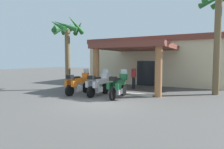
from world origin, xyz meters
TOP-DOWN VIEW (x-y plane):
  - ground_plane at (0.00, 0.00)m, footprint 80.00×80.00m
  - motel_building at (0.02, 10.86)m, footprint 12.23×12.20m
  - motorcycle_orange at (-2.61, 1.37)m, footprint 0.73×2.21m
  - motorcycle_silver at (-1.22, 1.56)m, footprint 0.72×2.21m
  - motorcycle_green at (0.17, 1.49)m, footprint 0.71×2.21m
  - pedestrian at (-0.32, 5.24)m, footprint 0.32×0.51m
  - palm_tree_roadside at (-4.59, 2.78)m, footprint 2.57×2.62m
  - palm_tree_near_portico at (5.17, 5.31)m, footprint 2.60×2.71m
  - curb_strip at (-1.22, 2.73)m, footprint 6.16×0.36m

SIDE VIEW (x-z plane):
  - ground_plane at x=0.00m, z-range 0.00..0.00m
  - curb_strip at x=-1.22m, z-range 0.00..0.12m
  - motorcycle_orange at x=-2.61m, z-range -0.11..1.50m
  - motorcycle_silver at x=-1.22m, z-range -0.11..1.50m
  - motorcycle_green at x=0.17m, z-range -0.11..1.50m
  - pedestrian at x=-0.32m, z-range 0.15..1.93m
  - motel_building at x=0.02m, z-range 0.04..4.22m
  - palm_tree_roadside at x=-4.59m, z-range 1.26..6.52m
  - palm_tree_near_portico at x=5.17m, z-range 1.39..8.24m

